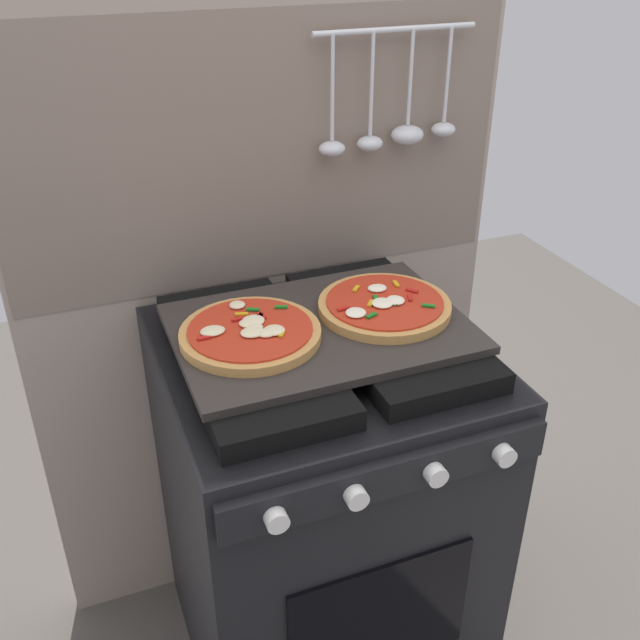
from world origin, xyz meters
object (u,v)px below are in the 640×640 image
object	(u,v)px
baking_tray	(320,328)
pizza_right	(384,305)
pizza_left	(250,332)
stove	(320,509)

from	to	relation	value
baking_tray	pizza_right	bearing A→B (deg)	2.25
pizza_left	pizza_right	size ratio (longest dim) A/B	1.00
stove	pizza_left	distance (m)	0.50
stove	baking_tray	distance (m)	0.46
pizza_left	stove	bearing A→B (deg)	-2.03
stove	pizza_left	bearing A→B (deg)	177.97
pizza_left	pizza_right	xyz separation A→B (m)	(0.27, 0.00, -0.00)
baking_tray	pizza_right	world-z (taller)	pizza_right
stove	pizza_right	bearing A→B (deg)	2.95
stove	baking_tray	world-z (taller)	baking_tray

